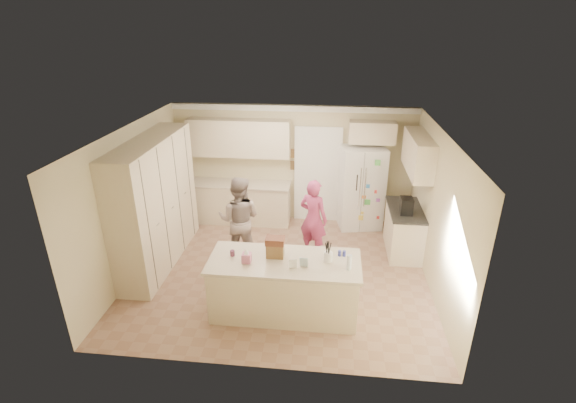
# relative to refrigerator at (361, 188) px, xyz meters

# --- Properties ---
(floor) EXTENTS (5.20, 4.60, 0.02)m
(floor) POSITION_rel_refrigerator_xyz_m (-1.50, -2.06, -0.91)
(floor) COLOR #91705B
(floor) RESTS_ON ground
(ceiling) EXTENTS (5.20, 4.60, 0.02)m
(ceiling) POSITION_rel_refrigerator_xyz_m (-1.50, -2.06, 1.71)
(ceiling) COLOR white
(ceiling) RESTS_ON wall_back
(wall_back) EXTENTS (5.20, 0.02, 2.60)m
(wall_back) POSITION_rel_refrigerator_xyz_m (-1.50, 0.25, 0.40)
(wall_back) COLOR beige
(wall_back) RESTS_ON ground
(wall_front) EXTENTS (5.20, 0.02, 2.60)m
(wall_front) POSITION_rel_refrigerator_xyz_m (-1.50, -4.37, 0.40)
(wall_front) COLOR beige
(wall_front) RESTS_ON ground
(wall_left) EXTENTS (0.02, 4.60, 2.60)m
(wall_left) POSITION_rel_refrigerator_xyz_m (-4.11, -2.06, 0.40)
(wall_left) COLOR beige
(wall_left) RESTS_ON ground
(wall_right) EXTENTS (0.02, 4.60, 2.60)m
(wall_right) POSITION_rel_refrigerator_xyz_m (1.11, -2.06, 0.40)
(wall_right) COLOR beige
(wall_right) RESTS_ON ground
(crown_back) EXTENTS (5.20, 0.08, 0.12)m
(crown_back) POSITION_rel_refrigerator_xyz_m (-1.50, 0.20, 1.63)
(crown_back) COLOR white
(crown_back) RESTS_ON wall_back
(pantry_bank) EXTENTS (0.60, 2.60, 2.35)m
(pantry_bank) POSITION_rel_refrigerator_xyz_m (-3.80, -1.86, 0.28)
(pantry_bank) COLOR beige
(pantry_bank) RESTS_ON floor
(back_base_cab) EXTENTS (2.20, 0.60, 0.88)m
(back_base_cab) POSITION_rel_refrigerator_xyz_m (-2.65, -0.06, -0.46)
(back_base_cab) COLOR beige
(back_base_cab) RESTS_ON floor
(back_countertop) EXTENTS (2.24, 0.63, 0.04)m
(back_countertop) POSITION_rel_refrigerator_xyz_m (-2.65, -0.07, 0.00)
(back_countertop) COLOR beige
(back_countertop) RESTS_ON back_base_cab
(back_upper_cab) EXTENTS (2.20, 0.35, 0.80)m
(back_upper_cab) POSITION_rel_refrigerator_xyz_m (-2.65, 0.06, 1.00)
(back_upper_cab) COLOR beige
(back_upper_cab) RESTS_ON wall_back
(doorway_opening) EXTENTS (0.90, 0.06, 2.10)m
(doorway_opening) POSITION_rel_refrigerator_xyz_m (-0.95, 0.22, 0.15)
(doorway_opening) COLOR black
(doorway_opening) RESTS_ON floor
(doorway_casing) EXTENTS (1.02, 0.03, 2.22)m
(doorway_casing) POSITION_rel_refrigerator_xyz_m (-0.95, 0.18, 0.15)
(doorway_casing) COLOR white
(doorway_casing) RESTS_ON floor
(wall_frame_upper) EXTENTS (0.15, 0.02, 0.20)m
(wall_frame_upper) POSITION_rel_refrigerator_xyz_m (-1.48, 0.21, 0.65)
(wall_frame_upper) COLOR brown
(wall_frame_upper) RESTS_ON wall_back
(wall_frame_lower) EXTENTS (0.15, 0.02, 0.20)m
(wall_frame_lower) POSITION_rel_refrigerator_xyz_m (-1.48, 0.21, 0.38)
(wall_frame_lower) COLOR brown
(wall_frame_lower) RESTS_ON wall_back
(refrigerator) EXTENTS (1.01, 0.85, 1.80)m
(refrigerator) POSITION_rel_refrigerator_xyz_m (0.00, 0.00, 0.00)
(refrigerator) COLOR white
(refrigerator) RESTS_ON floor
(fridge_seam) EXTENTS (0.02, 0.02, 1.78)m
(fridge_seam) POSITION_rel_refrigerator_xyz_m (0.00, -0.35, 0.00)
(fridge_seam) COLOR gray
(fridge_seam) RESTS_ON refrigerator
(fridge_dispenser) EXTENTS (0.22, 0.03, 0.35)m
(fridge_dispenser) POSITION_rel_refrigerator_xyz_m (-0.22, -0.36, 0.25)
(fridge_dispenser) COLOR black
(fridge_dispenser) RESTS_ON refrigerator
(fridge_handle_l) EXTENTS (0.02, 0.02, 0.85)m
(fridge_handle_l) POSITION_rel_refrigerator_xyz_m (-0.05, -0.37, 0.15)
(fridge_handle_l) COLOR silver
(fridge_handle_l) RESTS_ON refrigerator
(fridge_handle_r) EXTENTS (0.02, 0.02, 0.85)m
(fridge_handle_r) POSITION_rel_refrigerator_xyz_m (0.05, -0.37, 0.15)
(fridge_handle_r) COLOR silver
(fridge_handle_r) RESTS_ON refrigerator
(over_fridge_cab) EXTENTS (0.95, 0.35, 0.45)m
(over_fridge_cab) POSITION_rel_refrigerator_xyz_m (0.15, 0.06, 1.20)
(over_fridge_cab) COLOR beige
(over_fridge_cab) RESTS_ON wall_back
(right_base_cab) EXTENTS (0.60, 1.20, 0.88)m
(right_base_cab) POSITION_rel_refrigerator_xyz_m (0.80, -1.06, -0.46)
(right_base_cab) COLOR beige
(right_base_cab) RESTS_ON floor
(right_countertop) EXTENTS (0.63, 1.24, 0.04)m
(right_countertop) POSITION_rel_refrigerator_xyz_m (0.79, -1.06, 0.00)
(right_countertop) COLOR #2D2B28
(right_countertop) RESTS_ON right_base_cab
(right_upper_cab) EXTENTS (0.35, 1.50, 0.70)m
(right_upper_cab) POSITION_rel_refrigerator_xyz_m (0.92, -0.86, 1.05)
(right_upper_cab) COLOR beige
(right_upper_cab) RESTS_ON wall_right
(coffee_maker) EXTENTS (0.22, 0.28, 0.30)m
(coffee_maker) POSITION_rel_refrigerator_xyz_m (0.75, -1.26, 0.17)
(coffee_maker) COLOR black
(coffee_maker) RESTS_ON right_countertop
(island_base) EXTENTS (2.20, 0.90, 0.88)m
(island_base) POSITION_rel_refrigerator_xyz_m (-1.30, -3.16, -0.46)
(island_base) COLOR beige
(island_base) RESTS_ON floor
(island_top) EXTENTS (2.28, 0.96, 0.05)m
(island_top) POSITION_rel_refrigerator_xyz_m (-1.30, -3.16, 0.00)
(island_top) COLOR beige
(island_top) RESTS_ON island_base
(utensil_crock) EXTENTS (0.13, 0.13, 0.15)m
(utensil_crock) POSITION_rel_refrigerator_xyz_m (-0.65, -3.11, 0.10)
(utensil_crock) COLOR white
(utensil_crock) RESTS_ON island_top
(tissue_box) EXTENTS (0.13, 0.13, 0.14)m
(tissue_box) POSITION_rel_refrigerator_xyz_m (-1.85, -3.26, 0.10)
(tissue_box) COLOR #C06891
(tissue_box) RESTS_ON island_top
(tissue_plume) EXTENTS (0.08, 0.08, 0.08)m
(tissue_plume) POSITION_rel_refrigerator_xyz_m (-1.85, -3.26, 0.20)
(tissue_plume) COLOR white
(tissue_plume) RESTS_ON tissue_box
(dollhouse_body) EXTENTS (0.26, 0.18, 0.22)m
(dollhouse_body) POSITION_rel_refrigerator_xyz_m (-1.45, -3.06, 0.14)
(dollhouse_body) COLOR brown
(dollhouse_body) RESTS_ON island_top
(dollhouse_roof) EXTENTS (0.28, 0.20, 0.10)m
(dollhouse_roof) POSITION_rel_refrigerator_xyz_m (-1.45, -3.06, 0.30)
(dollhouse_roof) COLOR #592D1E
(dollhouse_roof) RESTS_ON dollhouse_body
(jam_jar) EXTENTS (0.07, 0.07, 0.09)m
(jam_jar) POSITION_rel_refrigerator_xyz_m (-2.10, -3.11, 0.07)
(jam_jar) COLOR #59263F
(jam_jar) RESTS_ON island_top
(greeting_card_a) EXTENTS (0.12, 0.06, 0.16)m
(greeting_card_a) POSITION_rel_refrigerator_xyz_m (-1.15, -3.36, 0.11)
(greeting_card_a) COLOR white
(greeting_card_a) RESTS_ON island_top
(greeting_card_b) EXTENTS (0.12, 0.05, 0.16)m
(greeting_card_b) POSITION_rel_refrigerator_xyz_m (-1.00, -3.31, 0.11)
(greeting_card_b) COLOR silver
(greeting_card_b) RESTS_ON island_top
(water_bottle) EXTENTS (0.07, 0.07, 0.24)m
(water_bottle) POSITION_rel_refrigerator_xyz_m (-0.35, -3.31, 0.14)
(water_bottle) COLOR silver
(water_bottle) RESTS_ON island_top
(shaker_salt) EXTENTS (0.05, 0.05, 0.09)m
(shaker_salt) POSITION_rel_refrigerator_xyz_m (-0.48, -2.94, 0.07)
(shaker_salt) COLOR #303799
(shaker_salt) RESTS_ON island_top
(shaker_pepper) EXTENTS (0.05, 0.05, 0.09)m
(shaker_pepper) POSITION_rel_refrigerator_xyz_m (-0.41, -2.94, 0.07)
(shaker_pepper) COLOR #303799
(shaker_pepper) RESTS_ON island_top
(teen_boy) EXTENTS (0.83, 0.65, 1.66)m
(teen_boy) POSITION_rel_refrigerator_xyz_m (-2.31, -1.67, -0.07)
(teen_boy) COLOR gray
(teen_boy) RESTS_ON floor
(teen_girl) EXTENTS (0.67, 0.58, 1.55)m
(teen_girl) POSITION_rel_refrigerator_xyz_m (-0.96, -1.38, -0.12)
(teen_girl) COLOR #BA4179
(teen_girl) RESTS_ON floor
(fridge_magnets) EXTENTS (0.76, 0.02, 1.44)m
(fridge_magnets) POSITION_rel_refrigerator_xyz_m (0.00, -0.36, 0.00)
(fridge_magnets) COLOR tan
(fridge_magnets) RESTS_ON refrigerator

